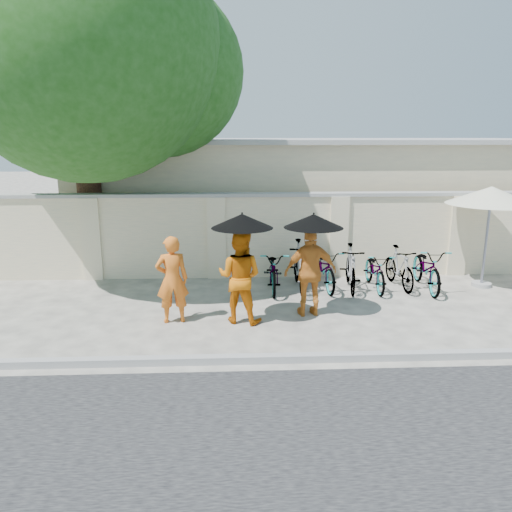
{
  "coord_description": "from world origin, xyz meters",
  "views": [
    {
      "loc": [
        -0.6,
        -8.85,
        3.47
      ],
      "look_at": [
        -0.14,
        0.79,
        1.1
      ],
      "focal_mm": 35.0,
      "sensor_mm": 36.0,
      "label": 1
    }
  ],
  "objects_px": {
    "monk_left": "(172,280)",
    "patio_umbrella": "(491,197)",
    "monk_right": "(310,272)",
    "monk_center": "(240,277)"
  },
  "relations": [
    {
      "from": "monk_center",
      "to": "monk_left",
      "type": "bearing_deg",
      "value": 17.54
    },
    {
      "from": "monk_right",
      "to": "monk_center",
      "type": "bearing_deg",
      "value": 4.61
    },
    {
      "from": "monk_left",
      "to": "patio_umbrella",
      "type": "height_order",
      "value": "patio_umbrella"
    },
    {
      "from": "monk_left",
      "to": "patio_umbrella",
      "type": "xyz_separation_m",
      "value": [
        6.94,
        1.94,
        1.27
      ]
    },
    {
      "from": "patio_umbrella",
      "to": "monk_right",
      "type": "bearing_deg",
      "value": -158.53
    },
    {
      "from": "monk_center",
      "to": "monk_right",
      "type": "height_order",
      "value": "monk_center"
    },
    {
      "from": "monk_left",
      "to": "patio_umbrella",
      "type": "bearing_deg",
      "value": -175.84
    },
    {
      "from": "monk_left",
      "to": "monk_right",
      "type": "xyz_separation_m",
      "value": [
        2.63,
        0.24,
        0.05
      ]
    },
    {
      "from": "monk_left",
      "to": "monk_center",
      "type": "distance_m",
      "value": 1.26
    },
    {
      "from": "monk_center",
      "to": "monk_right",
      "type": "distance_m",
      "value": 1.4
    }
  ]
}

